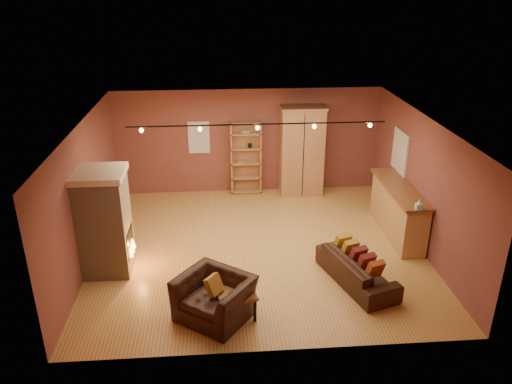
{
  "coord_description": "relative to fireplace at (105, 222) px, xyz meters",
  "views": [
    {
      "loc": [
        -0.8,
        -9.44,
        5.42
      ],
      "look_at": [
        -0.03,
        0.2,
        1.25
      ],
      "focal_mm": 35.0,
      "sensor_mm": 36.0,
      "label": 1
    }
  ],
  "objects": [
    {
      "name": "armoire",
      "position": [
        4.44,
        3.54,
        0.14
      ],
      "size": [
        1.18,
        0.67,
        2.4
      ],
      "color": "tan",
      "rests_on": "floor"
    },
    {
      "name": "left_wall",
      "position": [
        -0.46,
        0.6,
        0.34
      ],
      "size": [
        0.02,
        6.5,
        2.8
      ],
      "primitive_type": "cube",
      "color": "brown",
      "rests_on": "floor"
    },
    {
      "name": "coffee_table",
      "position": [
        2.46,
        -1.69,
        -0.65
      ],
      "size": [
        0.77,
        0.77,
        0.48
      ],
      "rotation": [
        0.0,
        0.0,
        0.25
      ],
      "color": "brown",
      "rests_on": "floor"
    },
    {
      "name": "back_wall",
      "position": [
        3.04,
        3.85,
        0.34
      ],
      "size": [
        7.0,
        0.02,
        2.8
      ],
      "primitive_type": "cube",
      "color": "brown",
      "rests_on": "floor"
    },
    {
      "name": "right_window",
      "position": [
        6.51,
        2.0,
        0.59
      ],
      "size": [
        0.05,
        0.9,
        1.0
      ],
      "primitive_type": "cube",
      "color": "silver",
      "rests_on": "right_wall"
    },
    {
      "name": "floor",
      "position": [
        3.04,
        0.6,
        -1.06
      ],
      "size": [
        7.0,
        7.0,
        0.0
      ],
      "primitive_type": "plane",
      "color": "#A97A3C",
      "rests_on": "ground"
    },
    {
      "name": "armchair",
      "position": [
        2.1,
        -1.71,
        -0.54
      ],
      "size": [
        1.41,
        1.32,
        1.03
      ],
      "rotation": [
        0.0,
        0.0,
        -0.64
      ],
      "color": "black",
      "rests_on": "floor"
    },
    {
      "name": "right_wall",
      "position": [
        6.54,
        0.6,
        0.34
      ],
      "size": [
        0.02,
        6.5,
        2.8
      ],
      "primitive_type": "cube",
      "color": "brown",
      "rests_on": "floor"
    },
    {
      "name": "back_window",
      "position": [
        1.74,
        3.83,
        0.49
      ],
      "size": [
        0.56,
        0.04,
        0.86
      ],
      "primitive_type": "cube",
      "color": "silver",
      "rests_on": "back_wall"
    },
    {
      "name": "bookcase",
      "position": [
        2.97,
        3.74,
        -0.05
      ],
      "size": [
        0.81,
        0.32,
        1.99
      ],
      "color": "tan",
      "rests_on": "floor"
    },
    {
      "name": "ceiling",
      "position": [
        3.04,
        0.6,
        1.74
      ],
      "size": [
        7.0,
        7.0,
        0.0
      ],
      "primitive_type": "plane",
      "rotation": [
        3.14,
        0.0,
        0.0
      ],
      "color": "brown",
      "rests_on": "back_wall"
    },
    {
      "name": "track_rail",
      "position": [
        3.04,
        0.8,
        1.63
      ],
      "size": [
        5.2,
        0.09,
        0.13
      ],
      "color": "black",
      "rests_on": "ceiling"
    },
    {
      "name": "tissue_box",
      "position": [
        6.19,
        -0.13,
        0.19
      ],
      "size": [
        0.14,
        0.14,
        0.23
      ],
      "rotation": [
        0.0,
        0.0,
        -0.03
      ],
      "color": "#91CFE9",
      "rests_on": "bar_counter"
    },
    {
      "name": "loveseat",
      "position": [
        4.82,
        -0.84,
        -0.67
      ],
      "size": [
        1.12,
        1.99,
        0.78
      ],
      "rotation": [
        0.0,
        0.0,
        1.88
      ],
      "color": "black",
      "rests_on": "floor"
    },
    {
      "name": "bar_counter",
      "position": [
        6.24,
        1.03,
        -0.47
      ],
      "size": [
        0.64,
        2.43,
        1.16
      ],
      "color": "tan",
      "rests_on": "floor"
    },
    {
      "name": "fireplace",
      "position": [
        0.0,
        0.0,
        0.0
      ],
      "size": [
        1.01,
        0.98,
        2.12
      ],
      "color": "tan",
      "rests_on": "floor"
    }
  ]
}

